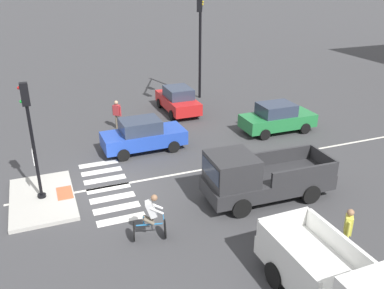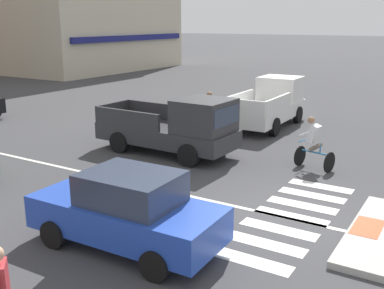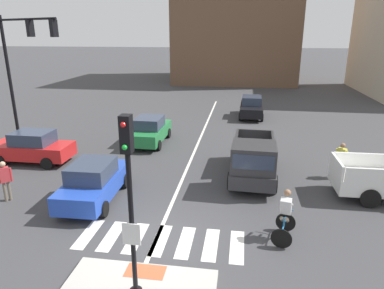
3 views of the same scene
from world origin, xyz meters
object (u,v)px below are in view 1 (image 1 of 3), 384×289
at_px(pickup_truck_charcoal_eastbound_mid, 257,178).
at_px(signal_pole, 31,131).
at_px(car_red_cross_left, 178,100).
at_px(traffic_light_mast, 200,27).
at_px(car_green_westbound_far, 277,118).
at_px(pedestrian_waiting_far_side, 348,228).
at_px(car_blue_westbound_near, 143,135).
at_px(cyclist, 151,216).
at_px(pedestrian_at_curb_left, 117,112).

bearing_deg(pickup_truck_charcoal_eastbound_mid, signal_pole, -110.93).
bearing_deg(signal_pole, car_red_cross_left, 133.50).
xyz_separation_m(traffic_light_mast, car_green_westbound_far, (6.40, 2.03, -4.19)).
xyz_separation_m(signal_pole, traffic_light_mast, (-9.40, 10.60, 2.07)).
height_order(pickup_truck_charcoal_eastbound_mid, pedestrian_waiting_far_side, pickup_truck_charcoal_eastbound_mid).
distance_m(car_blue_westbound_near, pickup_truck_charcoal_eastbound_mid, 6.90).
xyz_separation_m(signal_pole, car_green_westbound_far, (-3.00, 12.63, -2.12)).
distance_m(car_blue_westbound_near, car_red_cross_left, 6.11).
height_order(cyclist, pedestrian_at_curb_left, cyclist).
relative_size(signal_pole, traffic_light_mast, 0.63).
height_order(signal_pole, pickup_truck_charcoal_eastbound_mid, signal_pole).
bearing_deg(cyclist, traffic_light_mast, 151.51).
xyz_separation_m(car_red_cross_left, pedestrian_at_curb_left, (1.50, -4.17, 0.17)).
relative_size(car_blue_westbound_near, pickup_truck_charcoal_eastbound_mid, 0.80).
bearing_deg(pedestrian_waiting_far_side, cyclist, -119.07).
height_order(traffic_light_mast, pickup_truck_charcoal_eastbound_mid, traffic_light_mast).
bearing_deg(cyclist, pedestrian_at_curb_left, 174.10).
xyz_separation_m(pickup_truck_charcoal_eastbound_mid, pedestrian_waiting_far_side, (3.99, 0.94, 0.00)).
bearing_deg(car_red_cross_left, car_blue_westbound_near, -36.09).
xyz_separation_m(cyclist, pedestrian_at_curb_left, (-10.63, 1.10, 0.11)).
height_order(cyclist, pedestrian_waiting_far_side, cyclist).
height_order(signal_pole, cyclist, signal_pole).
bearing_deg(traffic_light_mast, cyclist, -28.49).
distance_m(car_red_cross_left, pedestrian_at_curb_left, 4.44).
xyz_separation_m(signal_pole, car_blue_westbound_near, (-3.24, 5.02, -2.12)).
distance_m(car_green_westbound_far, cyclist, 11.60).
distance_m(traffic_light_mast, pedestrian_waiting_far_side, 16.99).
bearing_deg(car_red_cross_left, traffic_light_mast, 121.79).
xyz_separation_m(traffic_light_mast, pedestrian_at_curb_left, (2.73, -6.15, -4.02)).
height_order(traffic_light_mast, pedestrian_waiting_far_side, traffic_light_mast).
bearing_deg(car_green_westbound_far, car_red_cross_left, -142.19).
distance_m(traffic_light_mast, car_green_westbound_far, 7.92).
bearing_deg(signal_pole, car_blue_westbound_near, 122.84).
distance_m(car_red_cross_left, pedestrian_waiting_far_side, 15.19).
xyz_separation_m(traffic_light_mast, cyclist, (13.36, -7.25, -4.13)).
height_order(car_red_cross_left, pedestrian_at_curb_left, pedestrian_at_curb_left).
bearing_deg(pedestrian_waiting_far_side, pickup_truck_charcoal_eastbound_mid, -166.70).
bearing_deg(pedestrian_at_curb_left, cyclist, -5.90).
relative_size(signal_pole, car_green_westbound_far, 1.12).
height_order(car_green_westbound_far, pickup_truck_charcoal_eastbound_mid, pickup_truck_charcoal_eastbound_mid).
bearing_deg(pickup_truck_charcoal_eastbound_mid, traffic_light_mast, 167.80).
bearing_deg(car_blue_westbound_near, pedestrian_at_curb_left, -170.54).
relative_size(pickup_truck_charcoal_eastbound_mid, pedestrian_at_curb_left, 3.09).
bearing_deg(cyclist, signal_pole, -139.74).
xyz_separation_m(car_red_cross_left, cyclist, (12.13, -5.27, 0.06)).
height_order(car_blue_westbound_near, car_red_cross_left, same).
xyz_separation_m(signal_pole, cyclist, (3.95, 3.35, -2.06)).
distance_m(traffic_light_mast, cyclist, 15.75).
xyz_separation_m(car_blue_westbound_near, cyclist, (7.20, -1.67, 0.06)).
bearing_deg(car_blue_westbound_near, traffic_light_mast, 137.85).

